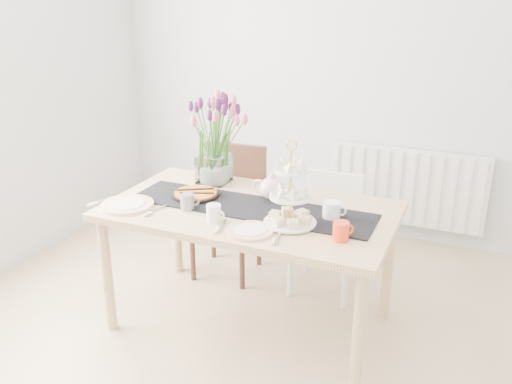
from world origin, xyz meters
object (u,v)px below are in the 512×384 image
at_px(plate_right, 250,231).
at_px(mug_white, 214,213).
at_px(cream_jug, 331,210).
at_px(tart_tin, 196,195).
at_px(radiator, 406,187).
at_px(teapot, 272,188).
at_px(tulip_vase, 213,127).
at_px(chair_brown, 230,200).
at_px(plate_left, 127,205).
at_px(cake_stand, 290,204).
at_px(dining_table, 250,220).
at_px(chair_white, 329,224).
at_px(mug_grey, 187,202).
at_px(mug_orange, 341,231).

bearing_deg(plate_right, mug_white, 167.98).
distance_m(cream_jug, plate_right, 0.46).
bearing_deg(tart_tin, radiator, 56.69).
bearing_deg(tart_tin, teapot, 17.87).
height_order(tulip_vase, tart_tin, tulip_vase).
distance_m(chair_brown, plate_right, 1.07).
relative_size(radiator, teapot, 5.18).
bearing_deg(mug_white, plate_left, -167.78).
bearing_deg(tulip_vase, cream_jug, -17.84).
distance_m(chair_brown, cream_jug, 1.07).
relative_size(cake_stand, cream_jug, 4.26).
height_order(teapot, plate_left, teapot).
relative_size(radiator, cake_stand, 2.98).
xyz_separation_m(mug_white, plate_right, (0.23, -0.05, -0.04)).
distance_m(dining_table, tart_tin, 0.37).
relative_size(dining_table, teapot, 6.91).
relative_size(dining_table, cream_jug, 16.94).
bearing_deg(radiator, chair_white, -111.38).
distance_m(mug_white, plate_left, 0.55).
bearing_deg(chair_white, chair_brown, -177.35).
xyz_separation_m(chair_brown, cake_stand, (0.70, -0.72, 0.35)).
distance_m(dining_table, mug_white, 0.29).
relative_size(cake_stand, plate_left, 1.35).
bearing_deg(mug_grey, tulip_vase, 68.40).
bearing_deg(radiator, mug_grey, -119.19).
xyz_separation_m(mug_white, plate_left, (-0.55, -0.01, -0.04)).
bearing_deg(tart_tin, cake_stand, -13.34).
xyz_separation_m(chair_brown, tart_tin, (0.06, -0.57, 0.25)).
height_order(radiator, cake_stand, cake_stand).
bearing_deg(tart_tin, chair_white, 43.62).
bearing_deg(plate_left, chair_white, 43.61).
bearing_deg(mug_white, cake_stand, 28.58).
bearing_deg(mug_grey, mug_orange, -33.78).
bearing_deg(radiator, chair_brown, -137.99).
height_order(tulip_vase, mug_white, tulip_vase).
distance_m(radiator, tart_tin, 1.85).
distance_m(dining_table, cake_stand, 0.37).
bearing_deg(plate_right, cream_jug, 44.94).
bearing_deg(plate_left, mug_grey, 15.43).
bearing_deg(teapot, tart_tin, -159.28).
xyz_separation_m(chair_brown, cream_jug, (0.87, -0.56, 0.28)).
relative_size(mug_white, mug_orange, 0.97).
height_order(dining_table, tulip_vase, tulip_vase).
height_order(mug_white, plate_left, mug_white).
bearing_deg(tart_tin, chair_brown, 95.67).
xyz_separation_m(teapot, mug_grey, (-0.38, -0.32, -0.03)).
bearing_deg(tulip_vase, chair_brown, 96.51).
xyz_separation_m(chair_white, plate_right, (-0.16, -0.93, 0.31)).
bearing_deg(chair_brown, mug_white, -74.04).
height_order(chair_brown, plate_left, chair_brown).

